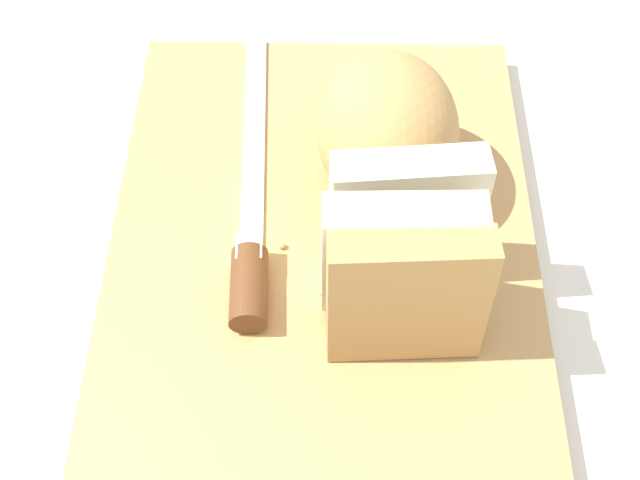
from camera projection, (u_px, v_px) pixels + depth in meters
name	position (u px, v px, depth m)	size (l,w,h in m)	color
ground_plane	(320.00, 282.00, 0.60)	(3.00, 3.00, 0.00)	silver
cutting_board	(320.00, 273.00, 0.59)	(0.46, 0.30, 0.02)	tan
bread_loaf	(391.00, 175.00, 0.56)	(0.22, 0.11, 0.10)	tan
bread_knife	(248.00, 249.00, 0.58)	(0.29, 0.03, 0.03)	silver
crumb_near_knife	(253.00, 269.00, 0.58)	(0.00, 0.00, 0.00)	tan
crumb_near_loaf	(280.00, 246.00, 0.59)	(0.01, 0.01, 0.01)	tan
crumb_stray_left	(321.00, 293.00, 0.57)	(0.00, 0.00, 0.00)	tan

